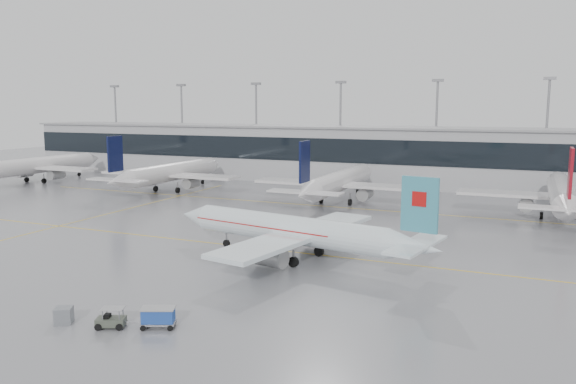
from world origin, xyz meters
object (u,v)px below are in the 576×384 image
at_px(baggage_tug, 111,321).
at_px(gse_unit, 64,316).
at_px(baggage_cart, 158,316).
at_px(air_canada_jet, 298,232).

height_order(baggage_tug, gse_unit, baggage_tug).
distance_m(baggage_cart, gse_unit, 7.56).
distance_m(air_canada_jet, gse_unit, 26.07).
xyz_separation_m(air_canada_jet, baggage_cart, (-2.35, -21.90, -2.25)).
height_order(air_canada_jet, gse_unit, air_canada_jet).
relative_size(air_canada_jet, baggage_tug, 10.38).
bearing_deg(air_canada_jet, baggage_tug, 86.98).
distance_m(baggage_tug, gse_unit, 4.00).
bearing_deg(gse_unit, baggage_cart, -13.17).
distance_m(air_canada_jet, baggage_cart, 22.14).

